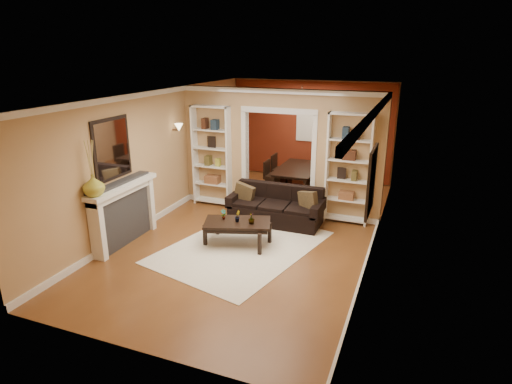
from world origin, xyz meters
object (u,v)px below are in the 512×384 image
at_px(sofa, 276,205).
at_px(bookshelf_left, 212,156).
at_px(dining_table, 299,179).
at_px(fireplace, 125,214).
at_px(bookshelf_right, 348,169).
at_px(coffee_table, 238,233).

relative_size(sofa, bookshelf_left, 0.85).
relative_size(bookshelf_left, dining_table, 1.30).
xyz_separation_m(sofa, dining_table, (-0.13, 2.24, -0.07)).
height_order(fireplace, dining_table, fireplace).
bearing_deg(bookshelf_right, fireplace, -145.20).
height_order(sofa, bookshelf_right, bookshelf_right).
distance_m(coffee_table, fireplace, 2.11).
relative_size(coffee_table, bookshelf_left, 0.52).
height_order(bookshelf_right, dining_table, bookshelf_right).
bearing_deg(dining_table, bookshelf_right, -138.24).
bearing_deg(bookshelf_left, fireplace, -102.05).
xyz_separation_m(coffee_table, fireplace, (-1.96, -0.70, 0.35)).
relative_size(fireplace, dining_table, 0.96).
distance_m(bookshelf_right, fireplace, 4.47).
relative_size(coffee_table, fireplace, 0.71).
bearing_deg(coffee_table, fireplace, -178.74).
bearing_deg(coffee_table, dining_table, 68.44).
distance_m(bookshelf_left, fireplace, 2.65).
xyz_separation_m(fireplace, dining_table, (2.16, 4.19, -0.27)).
distance_m(sofa, bookshelf_right, 1.66).
bearing_deg(fireplace, dining_table, 62.73).
xyz_separation_m(bookshelf_right, fireplace, (-3.64, -2.53, -0.57)).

